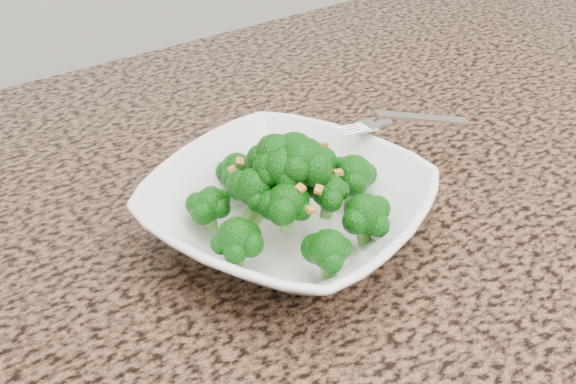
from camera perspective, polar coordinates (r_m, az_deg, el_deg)
granite_counter at (r=0.70m, az=13.18°, el=-3.36°), size 1.64×1.04×0.03m
bowl at (r=0.64m, az=-0.00°, el=-1.55°), size 0.31×0.31×0.06m
broccoli_pile at (r=0.60m, az=-0.00°, el=3.22°), size 0.21×0.21×0.07m
garlic_topping at (r=0.58m, az=-0.00°, el=6.23°), size 0.12×0.12×0.01m
fork at (r=0.71m, az=7.64°, el=5.42°), size 0.17×0.08×0.01m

